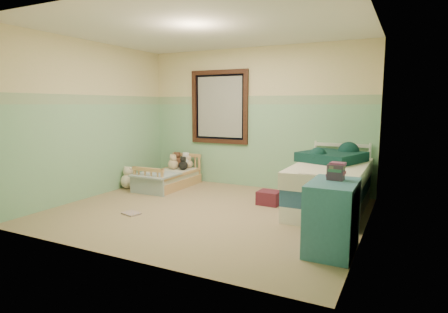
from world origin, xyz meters
The scene contains 30 objects.
floor centered at (0.00, 0.00, -0.01)m, with size 4.20×3.60×0.02m, color #88734F.
ceiling centered at (0.00, 0.00, 2.51)m, with size 4.20×3.60×0.02m, color silver.
wall_back centered at (0.00, 1.80, 1.25)m, with size 4.20×0.04×2.50m, color beige.
wall_front centered at (0.00, -1.80, 1.25)m, with size 4.20×0.04×2.50m, color beige.
wall_left centered at (-2.10, 0.00, 1.25)m, with size 0.04×3.60×2.50m, color beige.
wall_right centered at (2.10, 0.00, 1.25)m, with size 0.04×3.60×2.50m, color beige.
wainscot_mint centered at (0.00, 1.79, 0.75)m, with size 4.20×0.01×1.50m, color #83B38C.
border_strip centered at (0.00, 1.79, 1.57)m, with size 4.20×0.01×0.15m, color #46724E.
window_frame centered at (-0.70, 1.76, 1.45)m, with size 1.16×0.06×1.36m, color black.
window_blinds centered at (-0.70, 1.77, 1.45)m, with size 0.92×0.01×1.12m, color #B9B9B2.
toddler_bed_frame centered at (-1.37, 1.05, 0.08)m, with size 0.63×1.26×0.16m, color tan.
toddler_mattress centered at (-1.37, 1.05, 0.22)m, with size 0.58×1.21×0.12m, color silver.
patchwork_quilt centered at (-1.37, 0.66, 0.30)m, with size 0.69×0.63×0.03m, color #5F89B8.
plush_bed_brown centered at (-1.52, 1.55, 0.38)m, with size 0.20×0.20×0.20m, color brown.
plush_bed_white centered at (-1.32, 1.55, 0.39)m, with size 0.21×0.21×0.21m, color silver.
plush_bed_tan centered at (-1.47, 1.33, 0.38)m, with size 0.19×0.19×0.19m, color #D8B78E.
plush_bed_dark centered at (-1.24, 1.33, 0.37)m, with size 0.17×0.17×0.17m, color black.
plush_floor_cream centered at (-1.95, 0.62, 0.14)m, with size 0.27×0.27×0.27m, color beige.
plush_floor_tan centered at (-1.58, 0.71, 0.11)m, with size 0.22×0.22×0.22m, color #D8B78E.
twin_bed_frame centered at (1.55, 0.84, 0.11)m, with size 0.91×1.82×0.22m, color white.
twin_boxspring centered at (1.55, 0.84, 0.33)m, with size 0.91×1.82×0.22m, color navy.
twin_mattress centered at (1.55, 0.84, 0.55)m, with size 0.95×1.86×0.22m, color silver.
teal_blanket centered at (1.50, 1.14, 0.73)m, with size 0.77×0.82×0.14m, color #0C3534.
dresser centered at (1.86, -0.69, 0.36)m, with size 0.46×0.73×0.73m, color teal.
book_stack centered at (1.86, -0.58, 0.81)m, with size 0.16×0.13×0.16m, color #52272E.
red_pillow centered at (0.68, 0.74, 0.10)m, with size 0.33×0.29×0.20m, color maroon.
floor_book centered at (-0.85, -0.60, 0.01)m, with size 0.23×0.18×0.02m, color #F9AD4D.
extra_plush_0 centered at (-1.26, 1.55, 0.36)m, with size 0.16×0.16×0.16m, color #D8B78E.
extra_plush_1 centered at (-1.54, 1.59, 0.36)m, with size 0.16×0.16×0.16m, color #D8B78E.
extra_plush_2 centered at (-1.44, 1.32, 0.37)m, with size 0.18×0.18×0.18m, color #D8B78E.
Camera 1 is at (2.52, -4.47, 1.50)m, focal length 29.89 mm.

